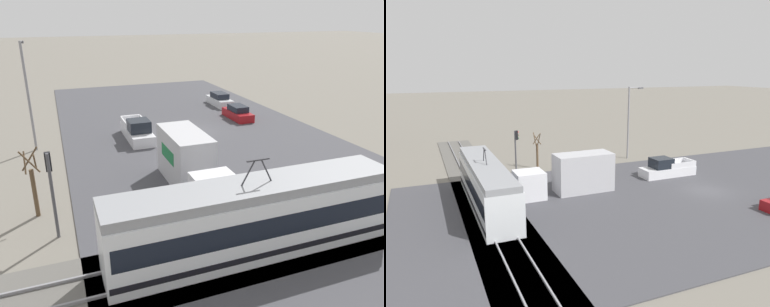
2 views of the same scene
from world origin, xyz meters
The scene contains 9 objects.
ground_plane centered at (0.00, 0.00, 0.00)m, with size 320.00×320.00×0.00m, color slate.
road_surface centered at (0.00, 0.00, 0.04)m, with size 23.40×51.99×0.08m.
rail_bed centered at (0.00, 18.68, 0.05)m, with size 66.46×4.40×0.22m.
light_rail_tram centered at (3.98, 18.68, 1.78)m, with size 13.93×2.58×4.63m.
box_truck centered at (4.33, 11.33, 1.65)m, with size 2.38×8.72×3.40m.
pickup_truck centered at (5.35, 0.41, 0.80)m, with size 1.95×5.76×1.91m.
traffic_light_pole centered at (12.56, 14.09, 2.97)m, with size 0.28×0.47×4.52m.
street_tree centered at (13.55, 11.54, 1.81)m, with size 0.96×0.79×3.99m.
street_lamp_near_crossing centered at (13.78, -0.19, 4.96)m, with size 0.36×1.95×8.66m.
Camera 2 is at (-24.83, 23.16, 10.77)m, focal length 35.00 mm.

